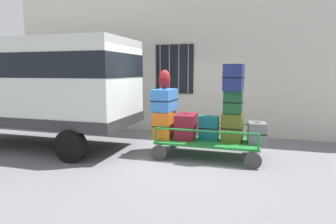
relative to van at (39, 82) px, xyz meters
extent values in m
plane|color=slate|center=(3.27, 0.29, -1.66)|extent=(40.00, 40.00, 0.00)
cube|color=beige|center=(3.27, 2.75, 0.84)|extent=(12.00, 0.30, 5.00)
cube|color=black|center=(2.87, 2.58, 0.34)|extent=(1.20, 0.04, 1.50)
cylinder|color=gray|center=(2.42, 2.54, 0.34)|extent=(0.03, 0.03, 1.50)
cylinder|color=gray|center=(2.72, 2.54, 0.34)|extent=(0.03, 0.03, 1.50)
cylinder|color=gray|center=(3.02, 2.54, 0.34)|extent=(0.03, 0.03, 1.50)
cylinder|color=gray|center=(3.32, 2.54, 0.34)|extent=(0.03, 0.03, 1.50)
cube|color=silver|center=(0.00, 0.01, 0.01)|extent=(4.89, 1.96, 2.04)
cube|color=black|center=(0.00, 0.01, 0.41)|extent=(4.91, 1.98, 0.55)
cube|color=#2D2D30|center=(0.00, 0.01, -0.89)|extent=(4.93, 2.00, 0.24)
cylinder|color=black|center=(1.56, -0.97, -1.31)|extent=(0.70, 0.22, 0.70)
cube|color=#1E722D|center=(4.32, 0.27, -1.29)|extent=(2.25, 1.13, 0.05)
cylinder|color=#383838|center=(5.31, -0.31, -1.49)|extent=(0.34, 0.06, 0.34)
cylinder|color=#383838|center=(5.31, 0.86, -1.49)|extent=(0.34, 0.06, 0.34)
cylinder|color=#383838|center=(3.33, -0.31, -1.49)|extent=(0.34, 0.06, 0.34)
cylinder|color=#383838|center=(3.33, 0.86, -1.49)|extent=(0.34, 0.06, 0.34)
cylinder|color=#1E722D|center=(5.40, -0.25, -1.12)|extent=(0.04, 0.04, 0.31)
cylinder|color=#1E722D|center=(5.40, 0.80, -1.12)|extent=(0.04, 0.04, 0.31)
cylinder|color=#1E722D|center=(3.23, -0.25, -1.12)|extent=(0.04, 0.04, 0.31)
cylinder|color=#1E722D|center=(3.23, 0.80, -1.12)|extent=(0.04, 0.04, 0.31)
cylinder|color=#1E722D|center=(4.32, -0.25, -0.96)|extent=(2.17, 0.04, 0.04)
cylinder|color=#1E722D|center=(4.32, 0.80, -0.96)|extent=(2.17, 0.04, 0.04)
cube|color=orange|center=(3.27, 0.28, -0.96)|extent=(0.44, 0.82, 0.62)
cube|color=black|center=(3.27, 0.28, -0.96)|extent=(0.46, 0.83, 0.02)
cube|color=black|center=(3.27, 0.28, -0.66)|extent=(0.14, 0.04, 0.02)
cube|color=#3372C6|center=(3.27, 0.28, -0.39)|extent=(0.46, 0.74, 0.51)
cube|color=black|center=(3.27, 0.28, -0.39)|extent=(0.47, 0.75, 0.02)
cube|color=black|center=(3.27, 0.28, -0.14)|extent=(0.15, 0.04, 0.02)
cube|color=maroon|center=(3.80, 0.30, -0.99)|extent=(0.45, 0.68, 0.56)
cube|color=black|center=(3.80, 0.30, -0.99)|extent=(0.46, 0.69, 0.02)
cube|color=black|center=(3.80, 0.30, -0.71)|extent=(0.15, 0.03, 0.02)
cube|color=#0F5960|center=(4.32, 0.30, -1.00)|extent=(0.44, 0.26, 0.55)
cube|color=black|center=(4.32, 0.30, -1.00)|extent=(0.45, 0.27, 0.02)
cube|color=black|center=(4.32, 0.30, -0.73)|extent=(0.15, 0.03, 0.02)
cube|color=#4C5119|center=(4.84, 0.27, -0.96)|extent=(0.46, 0.42, 0.62)
cube|color=black|center=(4.84, 0.27, -0.96)|extent=(0.47, 0.43, 0.02)
cube|color=black|center=(4.84, 0.27, -0.65)|extent=(0.15, 0.04, 0.02)
cube|color=#194C28|center=(4.84, 0.27, -0.39)|extent=(0.41, 0.30, 0.49)
cube|color=black|center=(4.84, 0.27, -0.39)|extent=(0.42, 0.31, 0.02)
cube|color=black|center=(4.84, 0.27, -0.15)|extent=(0.14, 0.04, 0.02)
cube|color=navy|center=(4.84, 0.27, 0.14)|extent=(0.43, 0.62, 0.57)
cube|color=black|center=(4.84, 0.27, 0.14)|extent=(0.44, 0.63, 0.02)
cube|color=black|center=(4.84, 0.27, 0.42)|extent=(0.14, 0.04, 0.02)
cube|color=slate|center=(5.36, 0.31, -1.05)|extent=(0.41, 0.48, 0.45)
cube|color=black|center=(5.36, 0.31, -1.05)|extent=(0.42, 0.49, 0.02)
cube|color=black|center=(5.36, 0.31, -0.83)|extent=(0.13, 0.04, 0.02)
ellipsoid|color=maroon|center=(3.27, 0.31, 0.09)|extent=(0.27, 0.19, 0.44)
cube|color=maroon|center=(3.27, 0.22, 0.04)|extent=(0.14, 0.06, 0.15)
camera|label=1|loc=(5.27, -6.10, 0.28)|focal=30.75mm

